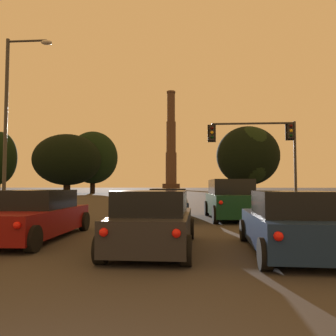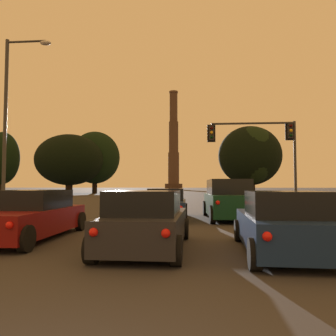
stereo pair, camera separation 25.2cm
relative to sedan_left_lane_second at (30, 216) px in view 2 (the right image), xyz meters
The scene contains 13 objects.
sedan_left_lane_second is the anchor object (origin of this frame).
hatchback_right_lane_second 7.04m from the sedan_left_lane_second, 13.79° to the right, with size 2.06×4.17×1.44m.
sedan_center_lane_front 7.09m from the sedan_left_lane_second, 60.43° to the left, with size 2.08×4.74×1.43m.
hatchback_center_lane_second 3.93m from the sedan_left_lane_second, 20.90° to the right, with size 1.97×4.13×1.44m.
suv_right_lane_front 8.94m from the sedan_left_lane_second, 44.12° to the left, with size 2.31×4.98×1.86m.
traffic_light_overhead_right 17.19m from the sedan_left_lane_second, 54.53° to the left, with size 6.17×0.50×6.01m.
street_lamp 11.29m from the sedan_left_lane_second, 123.86° to the left, with size 2.71×0.36×9.99m.
smokestack 127.76m from the sedan_left_lane_second, 91.78° to the left, with size 7.31×7.31×41.54m.
treeline_center_left 57.80m from the sedan_left_lane_second, 110.43° to the left, with size 13.53×12.18×11.85m.
treeline_far_right 68.69m from the sedan_left_lane_second, 122.33° to the left, with size 7.31×6.58×13.25m.
treeline_far_left 59.51m from the sedan_left_lane_second, 74.45° to the left, with size 12.50×11.25×13.52m.
treeline_center_right 58.72m from the sedan_left_lane_second, 73.94° to the left, with size 10.28×9.26×13.34m.
treeline_left_mid 60.79m from the sedan_left_lane_second, 105.56° to the left, with size 10.42×9.38×13.08m.
Camera 2 is at (1.33, -1.54, 1.55)m, focal length 35.00 mm.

